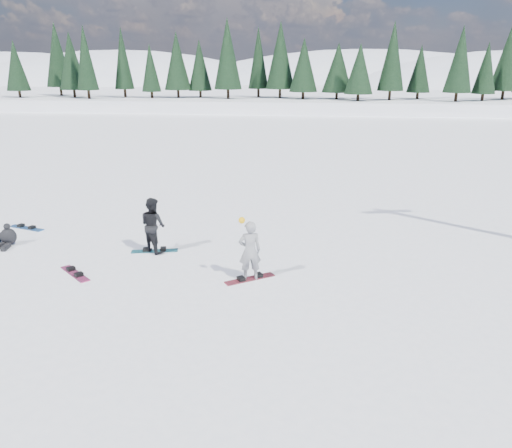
{
  "coord_description": "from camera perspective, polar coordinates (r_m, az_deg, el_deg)",
  "views": [
    {
      "loc": [
        3.75,
        -13.28,
        5.81
      ],
      "look_at": [
        1.88,
        1.35,
        1.1
      ],
      "focal_mm": 35.0,
      "sensor_mm": 36.0,
      "label": 1
    }
  ],
  "objects": [
    {
      "name": "ground",
      "position": [
        14.97,
        -7.83,
        -5.3
      ],
      "size": [
        420.0,
        420.0,
        0.0
      ],
      "primitive_type": "plane",
      "color": "white",
      "rests_on": "ground"
    },
    {
      "name": "alpine_backdrop",
      "position": [
        203.99,
        3.0,
        12.11
      ],
      "size": [
        412.5,
        227.0,
        53.2
      ],
      "color": "white",
      "rests_on": "ground"
    },
    {
      "name": "snowboarder_woman",
      "position": [
        13.92,
        -0.72,
        -3.04
      ],
      "size": [
        0.72,
        0.58,
        1.88
      ],
      "rotation": [
        0.0,
        0.0,
        3.43
      ],
      "color": "gray",
      "rests_on": "ground"
    },
    {
      "name": "snowboarder_man",
      "position": [
        16.35,
        -11.69,
        -0.12
      ],
      "size": [
        1.11,
        1.06,
        1.81
      ],
      "primitive_type": "imported",
      "rotation": [
        0.0,
        0.0,
        2.55
      ],
      "color": "black",
      "rests_on": "ground"
    },
    {
      "name": "seated_rider",
      "position": [
        18.73,
        -26.52,
        -1.35
      ],
      "size": [
        0.57,
        0.91,
        0.76
      ],
      "rotation": [
        0.0,
        0.0,
        0.05
      ],
      "color": "black",
      "rests_on": "ground"
    },
    {
      "name": "snowboard_woman",
      "position": [
        14.25,
        -0.7,
        -6.28
      ],
      "size": [
        1.39,
        1.09,
        0.03
      ],
      "primitive_type": "cube",
      "rotation": [
        0.0,
        0.0,
        0.62
      ],
      "color": "maroon",
      "rests_on": "ground"
    },
    {
      "name": "snowboard_man",
      "position": [
        16.64,
        -11.5,
        -3.04
      ],
      "size": [
        1.52,
        0.61,
        0.03
      ],
      "primitive_type": "cube",
      "rotation": [
        0.0,
        0.0,
        0.23
      ],
      "color": "#166B7A",
      "rests_on": "ground"
    },
    {
      "name": "snowboard_loose_b",
      "position": [
        15.51,
        -19.98,
        -5.35
      ],
      "size": [
        1.31,
        1.2,
        0.03
      ],
      "primitive_type": "cube",
      "rotation": [
        0.0,
        0.0,
        -0.72
      ],
      "color": "#A12357",
      "rests_on": "ground"
    },
    {
      "name": "snowboard_loose_c",
      "position": [
        20.45,
        -24.75,
        -0.42
      ],
      "size": [
        1.52,
        0.7,
        0.03
      ],
      "primitive_type": "cube",
      "rotation": [
        0.0,
        0.0,
        -0.29
      ],
      "color": "#1C559C",
      "rests_on": "ground"
    }
  ]
}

